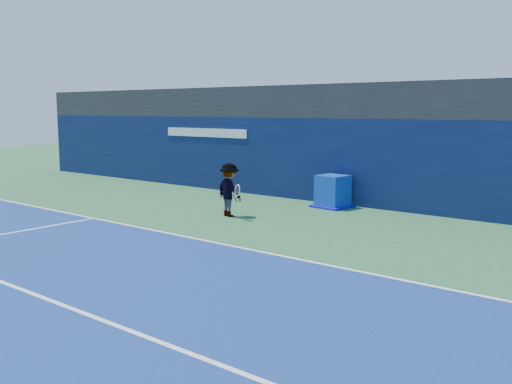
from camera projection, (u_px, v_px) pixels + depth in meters
ground at (115, 268)px, 12.00m from camera, size 80.00×80.00×0.00m
baseline at (213, 242)px, 14.30m from camera, size 24.00×0.10×0.01m
service_line at (26, 291)px, 10.46m from camera, size 24.00×0.10×0.01m
stadium_band at (376, 101)px, 20.32m from camera, size 36.00×3.00×1.20m
back_wall_assembly at (360, 162)px, 19.85m from camera, size 36.00×1.03×3.00m
equipment_cart at (333, 193)px, 19.39m from camera, size 1.26×1.26×1.10m
tennis_player at (229, 190)px, 17.72m from camera, size 1.34×0.85×1.66m
tennis_ball at (202, 196)px, 16.69m from camera, size 0.06×0.06×0.06m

